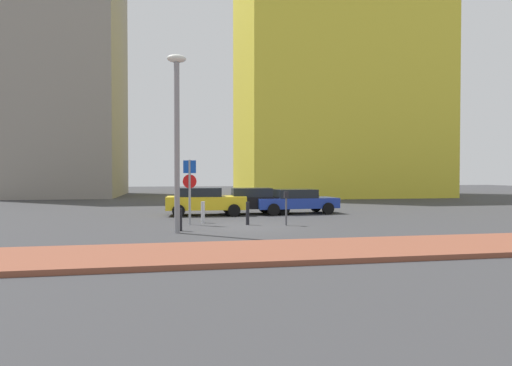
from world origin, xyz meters
TOP-DOWN VIEW (x-y plane):
  - ground_plane at (0.00, 0.00)m, footprint 120.00×120.00m
  - sidewalk_brick at (0.00, -6.28)m, footprint 40.00×3.23m
  - parked_car_yellow at (-1.23, 5.20)m, footprint 4.25×2.22m
  - parked_car_black at (1.47, 5.44)m, footprint 4.26×2.00m
  - parked_car_blue at (3.75, 5.18)m, footprint 4.66×2.20m
  - parking_sign_post at (-2.14, 1.02)m, footprint 0.59×0.18m
  - parking_meter at (1.89, 0.04)m, footprint 0.18×0.14m
  - street_lamp at (-2.68, -1.57)m, footprint 0.70×0.36m
  - traffic_bollard_near at (-2.56, -0.99)m, footprint 0.14×0.14m
  - traffic_bollard_mid at (-1.54, 1.60)m, footprint 0.17×0.17m
  - traffic_bollard_far at (0.30, 0.50)m, footprint 0.15×0.15m
  - building_colorful_midrise at (13.14, 24.15)m, footprint 19.02×13.56m
  - building_under_construction at (-13.60, 27.79)m, footprint 10.65×12.71m

SIDE VIEW (x-z plane):
  - ground_plane at x=0.00m, z-range 0.00..0.00m
  - sidewalk_brick at x=0.00m, z-range 0.00..0.14m
  - traffic_bollard_near at x=-2.56m, z-range 0.00..0.87m
  - traffic_bollard_mid at x=-1.54m, z-range 0.00..0.96m
  - traffic_bollard_far at x=0.30m, z-range 0.00..0.99m
  - parked_car_blue at x=3.75m, z-range 0.04..1.39m
  - parked_car_black at x=1.47m, z-range 0.04..1.46m
  - parked_car_yellow at x=-1.23m, z-range 0.05..1.51m
  - parking_meter at x=1.89m, z-range 0.21..1.65m
  - parking_sign_post at x=-2.14m, z-range 0.36..3.16m
  - street_lamp at x=-2.68m, z-range 0.61..7.18m
  - building_colorful_midrise at x=13.14m, z-range 0.00..22.39m
  - building_under_construction at x=-13.60m, z-range 0.00..23.40m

